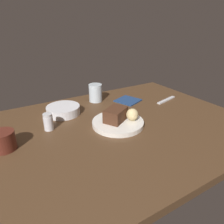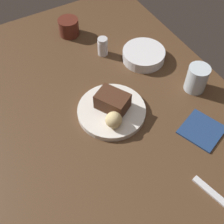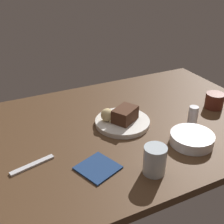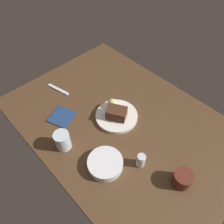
{
  "view_description": "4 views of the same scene",
  "coord_description": "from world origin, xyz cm",
  "px_view_note": "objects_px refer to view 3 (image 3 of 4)",
  "views": [
    {
      "loc": [
        -39.34,
        -66.39,
        44.79
      ],
      "look_at": [
        3.61,
        4.97,
        7.1
      ],
      "focal_mm": 33.33,
      "sensor_mm": 36.0,
      "label": 1
    },
    {
      "loc": [
        54.01,
        -28.48,
        79.36
      ],
      "look_at": [
        5.62,
        -1.0,
        6.36
      ],
      "focal_mm": 47.39,
      "sensor_mm": 36.0,
      "label": 2
    },
    {
      "loc": [
        50.77,
        87.39,
        63.17
      ],
      "look_at": [
        6.33,
        -3.94,
        7.32
      ],
      "focal_mm": 45.93,
      "sensor_mm": 36.0,
      "label": 3
    },
    {
      "loc": [
        -44.94,
        49.64,
        90.58
      ],
      "look_at": [
        6.36,
        0.61,
        5.33
      ],
      "focal_mm": 33.98,
      "sensor_mm": 36.0,
      "label": 4
    }
  ],
  "objects_px": {
    "chocolate_cake_slice": "(125,115)",
    "salt_shaker": "(193,115)",
    "folded_napkin": "(98,168)",
    "dessert_spoon": "(32,165)",
    "water_glass": "(155,160)",
    "dessert_plate": "(123,122)",
    "bread_roll": "(107,115)",
    "coffee_cup": "(214,101)",
    "side_bowl": "(192,139)"
  },
  "relations": [
    {
      "from": "side_bowl",
      "to": "chocolate_cake_slice",
      "type": "bearing_deg",
      "value": -54.98
    },
    {
      "from": "chocolate_cake_slice",
      "to": "water_glass",
      "type": "relative_size",
      "value": 1.05
    },
    {
      "from": "dessert_plate",
      "to": "dessert_spoon",
      "type": "distance_m",
      "value": 0.4
    },
    {
      "from": "water_glass",
      "to": "side_bowl",
      "type": "relative_size",
      "value": 0.6
    },
    {
      "from": "water_glass",
      "to": "dessert_spoon",
      "type": "xyz_separation_m",
      "value": [
        0.34,
        -0.2,
        -0.04
      ]
    },
    {
      "from": "water_glass",
      "to": "folded_napkin",
      "type": "height_order",
      "value": "water_glass"
    },
    {
      "from": "chocolate_cake_slice",
      "to": "coffee_cup",
      "type": "distance_m",
      "value": 0.43
    },
    {
      "from": "dessert_plate",
      "to": "water_glass",
      "type": "distance_m",
      "value": 0.3
    },
    {
      "from": "salt_shaker",
      "to": "chocolate_cake_slice",
      "type": "bearing_deg",
      "value": -22.03
    },
    {
      "from": "salt_shaker",
      "to": "coffee_cup",
      "type": "height_order",
      "value": "salt_shaker"
    },
    {
      "from": "dessert_plate",
      "to": "water_glass",
      "type": "bearing_deg",
      "value": 81.03
    },
    {
      "from": "dessert_spoon",
      "to": "folded_napkin",
      "type": "distance_m",
      "value": 0.21
    },
    {
      "from": "bread_roll",
      "to": "coffee_cup",
      "type": "height_order",
      "value": "bread_roll"
    },
    {
      "from": "bread_roll",
      "to": "salt_shaker",
      "type": "relative_size",
      "value": 0.73
    },
    {
      "from": "salt_shaker",
      "to": "coffee_cup",
      "type": "relative_size",
      "value": 0.88
    },
    {
      "from": "dessert_plate",
      "to": "salt_shaker",
      "type": "distance_m",
      "value": 0.29
    },
    {
      "from": "salt_shaker",
      "to": "folded_napkin",
      "type": "relative_size",
      "value": 0.61
    },
    {
      "from": "chocolate_cake_slice",
      "to": "side_bowl",
      "type": "xyz_separation_m",
      "value": [
        -0.15,
        0.22,
        -0.03
      ]
    },
    {
      "from": "dessert_plate",
      "to": "chocolate_cake_slice",
      "type": "height_order",
      "value": "chocolate_cake_slice"
    },
    {
      "from": "chocolate_cake_slice",
      "to": "dessert_plate",
      "type": "bearing_deg",
      "value": -29.64
    },
    {
      "from": "bread_roll",
      "to": "salt_shaker",
      "type": "distance_m",
      "value": 0.35
    },
    {
      "from": "coffee_cup",
      "to": "dessert_spoon",
      "type": "height_order",
      "value": "coffee_cup"
    },
    {
      "from": "chocolate_cake_slice",
      "to": "dessert_spoon",
      "type": "height_order",
      "value": "chocolate_cake_slice"
    },
    {
      "from": "dessert_plate",
      "to": "salt_shaker",
      "type": "relative_size",
      "value": 3.1
    },
    {
      "from": "bread_roll",
      "to": "side_bowl",
      "type": "relative_size",
      "value": 0.33
    },
    {
      "from": "chocolate_cake_slice",
      "to": "salt_shaker",
      "type": "distance_m",
      "value": 0.28
    },
    {
      "from": "salt_shaker",
      "to": "water_glass",
      "type": "relative_size",
      "value": 0.75
    },
    {
      "from": "folded_napkin",
      "to": "bread_roll",
      "type": "bearing_deg",
      "value": -121.44
    },
    {
      "from": "dessert_plate",
      "to": "bread_roll",
      "type": "xyz_separation_m",
      "value": [
        0.06,
        -0.03,
        0.04
      ]
    },
    {
      "from": "chocolate_cake_slice",
      "to": "coffee_cup",
      "type": "xyz_separation_m",
      "value": [
        -0.43,
        0.04,
        -0.01
      ]
    },
    {
      "from": "dessert_plate",
      "to": "coffee_cup",
      "type": "xyz_separation_m",
      "value": [
        -0.44,
        0.05,
        0.02
      ]
    },
    {
      "from": "dessert_spoon",
      "to": "side_bowl",
      "type": "bearing_deg",
      "value": -26.27
    },
    {
      "from": "chocolate_cake_slice",
      "to": "folded_napkin",
      "type": "height_order",
      "value": "chocolate_cake_slice"
    },
    {
      "from": "dessert_plate",
      "to": "coffee_cup",
      "type": "relative_size",
      "value": 2.74
    },
    {
      "from": "bread_roll",
      "to": "salt_shaker",
      "type": "xyz_separation_m",
      "value": [
        -0.32,
        0.14,
        -0.01
      ]
    },
    {
      "from": "salt_shaker",
      "to": "water_glass",
      "type": "bearing_deg",
      "value": 31.43
    },
    {
      "from": "side_bowl",
      "to": "dessert_spoon",
      "type": "relative_size",
      "value": 1.05
    },
    {
      "from": "side_bowl",
      "to": "coffee_cup",
      "type": "height_order",
      "value": "coffee_cup"
    },
    {
      "from": "chocolate_cake_slice",
      "to": "salt_shaker",
      "type": "xyz_separation_m",
      "value": [
        -0.26,
        0.1,
        -0.01
      ]
    },
    {
      "from": "dessert_plate",
      "to": "coffee_cup",
      "type": "height_order",
      "value": "coffee_cup"
    },
    {
      "from": "dessert_plate",
      "to": "side_bowl",
      "type": "xyz_separation_m",
      "value": [
        -0.16,
        0.23,
        0.01
      ]
    },
    {
      "from": "bread_roll",
      "to": "dessert_spoon",
      "type": "relative_size",
      "value": 0.34
    },
    {
      "from": "coffee_cup",
      "to": "folded_napkin",
      "type": "height_order",
      "value": "coffee_cup"
    },
    {
      "from": "bread_roll",
      "to": "side_bowl",
      "type": "distance_m",
      "value": 0.34
    },
    {
      "from": "dessert_spoon",
      "to": "chocolate_cake_slice",
      "type": "bearing_deg",
      "value": 0.35
    },
    {
      "from": "side_bowl",
      "to": "folded_napkin",
      "type": "relative_size",
      "value": 1.35
    },
    {
      "from": "dessert_plate",
      "to": "folded_napkin",
      "type": "bearing_deg",
      "value": 45.9
    },
    {
      "from": "dessert_plate",
      "to": "folded_napkin",
      "type": "xyz_separation_m",
      "value": [
        0.2,
        0.21,
        -0.01
      ]
    },
    {
      "from": "water_glass",
      "to": "folded_napkin",
      "type": "relative_size",
      "value": 0.81
    },
    {
      "from": "dessert_plate",
      "to": "folded_napkin",
      "type": "distance_m",
      "value": 0.29
    }
  ]
}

